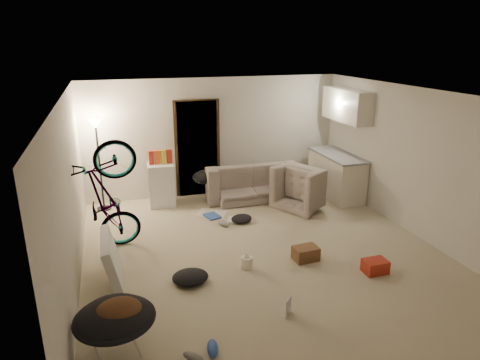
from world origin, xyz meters
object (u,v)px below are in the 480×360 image
object	(u,v)px
floor_lamp	(98,146)
saucer_chair	(115,325)
kitchen_counter	(336,176)
drink_case_b	(375,266)
armchair	(307,190)
mini_fridge	(161,184)
sofa	(250,184)
tv_box	(112,259)
bicycle	(109,222)
drink_case_a	(306,253)
juicer	(247,262)

from	to	relation	value
floor_lamp	saucer_chair	size ratio (longest dim) A/B	2.10
kitchen_counter	drink_case_b	xyz separation A→B (m)	(-1.08, -3.09, -0.34)
kitchen_counter	armchair	size ratio (longest dim) A/B	1.55
floor_lamp	mini_fridge	world-z (taller)	floor_lamp
sofa	tv_box	distance (m)	3.91
bicycle	mini_fridge	bearing A→B (deg)	-31.80
kitchen_counter	armchair	bearing A→B (deg)	-157.71
drink_case_a	drink_case_b	distance (m)	1.03
armchair	tv_box	size ratio (longest dim) A/B	0.97
armchair	juicer	bearing A→B (deg)	106.82
floor_lamp	tv_box	distance (m)	2.99
juicer	tv_box	bearing A→B (deg)	172.72
drink_case_b	juicer	size ratio (longest dim) A/B	1.34
armchair	mini_fridge	bearing A→B (deg)	42.88
saucer_chair	juicer	world-z (taller)	saucer_chair
drink_case_b	sofa	bearing A→B (deg)	102.05
armchair	mini_fridge	xyz separation A→B (m)	(-2.82, 0.90, 0.12)
bicycle	kitchen_counter	bearing A→B (deg)	-76.60
mini_fridge	saucer_chair	xyz separation A→B (m)	(-1.05, -4.27, -0.07)
floor_lamp	armchair	size ratio (longest dim) A/B	1.87
bicycle	juicer	size ratio (longest dim) A/B	7.42
mini_fridge	tv_box	bearing A→B (deg)	-107.56
tv_box	floor_lamp	bearing A→B (deg)	91.90
armchair	mini_fridge	world-z (taller)	mini_fridge
sofa	bicycle	distance (m)	3.35
sofa	mini_fridge	size ratio (longest dim) A/B	2.23
saucer_chair	drink_case_b	bearing A→B (deg)	9.84
armchair	tv_box	xyz separation A→B (m)	(-3.87, -1.82, 0.01)
kitchen_counter	drink_case_b	size ratio (longest dim) A/B	4.43
floor_lamp	kitchen_counter	size ratio (longest dim) A/B	1.21
kitchen_counter	drink_case_b	bearing A→B (deg)	-109.28
bicycle	saucer_chair	world-z (taller)	bicycle
mini_fridge	tv_box	xyz separation A→B (m)	(-1.05, -2.72, -0.11)
kitchen_counter	mini_fridge	size ratio (longest dim) A/B	1.72
kitchen_counter	drink_case_b	distance (m)	3.29
floor_lamp	juicer	bearing A→B (deg)	-56.86
saucer_chair	tv_box	xyz separation A→B (m)	(0.00, 1.55, -0.03)
armchair	bicycle	distance (m)	3.97
floor_lamp	drink_case_a	distance (m)	4.44
drink_case_a	sofa	bearing A→B (deg)	85.61
tv_box	sofa	bearing A→B (deg)	41.90
drink_case_a	juicer	bearing A→B (deg)	174.99
drink_case_b	kitchen_counter	bearing A→B (deg)	70.94
sofa	drink_case_b	xyz separation A→B (m)	(0.74, -3.54, -0.19)
floor_lamp	armchair	xyz separation A→B (m)	(3.97, -1.00, -0.99)
mini_fridge	saucer_chair	distance (m)	4.40
armchair	mini_fridge	size ratio (longest dim) A/B	1.11
drink_case_a	drink_case_b	xyz separation A→B (m)	(0.80, -0.65, -0.01)
armchair	sofa	bearing A→B (deg)	20.94
floor_lamp	drink_case_a	world-z (taller)	floor_lamp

